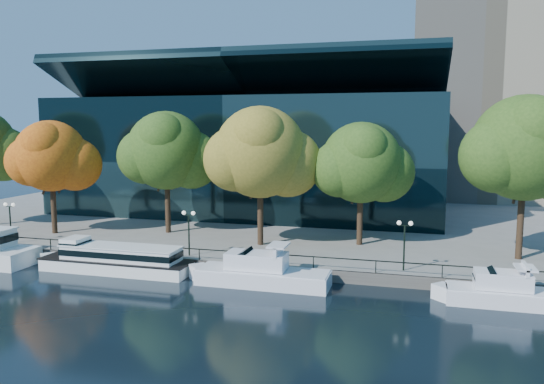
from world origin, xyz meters
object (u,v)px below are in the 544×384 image
(lamp_0, at_px, (10,213))
(lamp_2, at_px, (405,234))
(cruiser_near, at_px, (257,272))
(lamp_1, at_px, (189,223))
(tree_3, at_px, (262,154))
(tree_4, at_px, (363,164))
(tree_5, at_px, (527,150))
(tree_1, at_px, (52,158))
(tree_2, at_px, (168,152))
(cruiser_far, at_px, (502,292))
(tour_boat, at_px, (113,258))

(lamp_0, distance_m, lamp_2, 37.59)
(cruiser_near, height_order, lamp_1, lamp_1)
(tree_3, relative_size, tree_4, 1.13)
(cruiser_near, xyz_separation_m, lamp_0, (-26.46, 3.70, 2.93))
(tree_3, xyz_separation_m, tree_5, (23.27, 0.64, 0.65))
(tree_1, distance_m, tree_3, 23.04)
(tree_3, relative_size, tree_5, 0.95)
(tree_5, relative_size, lamp_2, 3.52)
(cruiser_near, distance_m, lamp_1, 8.83)
(tree_2, relative_size, lamp_1, 3.24)
(cruiser_far, relative_size, lamp_2, 2.32)
(tree_3, distance_m, lamp_1, 9.65)
(tree_2, bearing_deg, cruiser_far, -21.61)
(cruiser_far, relative_size, tree_5, 0.66)
(tour_boat, height_order, tree_4, tree_4)
(tree_2, xyz_separation_m, tree_4, (20.64, -0.49, -0.87))
(cruiser_near, bearing_deg, lamp_1, 153.63)
(tree_2, height_order, tree_4, tree_2)
(tour_boat, height_order, lamp_2, lamp_2)
(tree_5, xyz_separation_m, lamp_0, (-47.35, -6.40, -6.48))
(lamp_0, bearing_deg, tree_3, 13.47)
(tree_2, bearing_deg, tree_1, -163.01)
(cruiser_far, height_order, lamp_0, lamp_0)
(lamp_0, bearing_deg, cruiser_near, -7.96)
(lamp_1, bearing_deg, tree_4, 30.24)
(tree_3, bearing_deg, tour_boat, -140.06)
(tree_3, bearing_deg, lamp_2, -23.11)
(lamp_2, bearing_deg, tree_4, 116.80)
(tree_1, relative_size, lamp_2, 3.00)
(cruiser_far, distance_m, tree_1, 45.04)
(tour_boat, relative_size, lamp_1, 3.65)
(lamp_0, bearing_deg, tree_5, 7.70)
(tour_boat, height_order, tree_3, tree_3)
(cruiser_far, bearing_deg, tree_1, 168.28)
(cruiser_near, xyz_separation_m, lamp_2, (11.13, 3.70, 2.93))
(tree_3, bearing_deg, cruiser_far, -24.94)
(cruiser_near, height_order, lamp_0, lamp_0)
(tree_4, distance_m, tree_5, 14.22)
(lamp_0, relative_size, lamp_1, 1.00)
(lamp_0, bearing_deg, tree_4, 14.09)
(tree_4, bearing_deg, tree_1, -174.56)
(tree_1, distance_m, lamp_2, 37.28)
(tree_4, bearing_deg, tree_3, -164.29)
(cruiser_far, height_order, tree_1, tree_1)
(cruiser_far, height_order, tree_2, tree_2)
(cruiser_near, height_order, tree_3, tree_3)
(tree_1, bearing_deg, lamp_1, -16.46)
(cruiser_near, distance_m, tree_4, 15.94)
(lamp_0, bearing_deg, tour_boat, -13.81)
(tree_1, bearing_deg, tree_3, 1.16)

